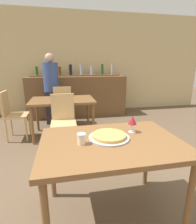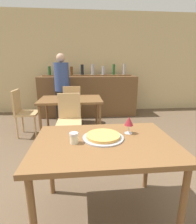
% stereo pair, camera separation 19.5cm
% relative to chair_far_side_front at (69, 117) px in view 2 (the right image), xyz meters
% --- Properties ---
extents(ground_plane, '(16.00, 16.00, 0.00)m').
position_rel_chair_far_side_front_xyz_m(ground_plane, '(0.39, -1.50, -0.53)').
color(ground_plane, brown).
extents(wall_back, '(8.00, 0.05, 2.80)m').
position_rel_chair_far_side_front_xyz_m(wall_back, '(0.39, 2.43, 0.87)').
color(wall_back, '#D1B784').
rests_on(wall_back, ground_plane).
extents(dining_table_near, '(1.18, 0.83, 0.76)m').
position_rel_chair_far_side_front_xyz_m(dining_table_near, '(0.39, -1.50, 0.15)').
color(dining_table_near, brown).
rests_on(dining_table_near, ground_plane).
extents(dining_table_far, '(1.20, 0.79, 0.73)m').
position_rel_chair_far_side_front_xyz_m(dining_table_far, '(-0.00, 0.57, 0.13)').
color(dining_table_far, brown).
rests_on(dining_table_far, ground_plane).
extents(bar_counter, '(2.60, 0.56, 1.07)m').
position_rel_chair_far_side_front_xyz_m(bar_counter, '(0.39, 1.93, 0.00)').
color(bar_counter, brown).
rests_on(bar_counter, ground_plane).
extents(bar_back_shelf, '(2.39, 0.24, 0.35)m').
position_rel_chair_far_side_front_xyz_m(bar_back_shelf, '(0.40, 2.07, 0.61)').
color(bar_back_shelf, brown).
rests_on(bar_back_shelf, bar_counter).
extents(chair_far_side_front, '(0.40, 0.40, 0.91)m').
position_rel_chair_far_side_front_xyz_m(chair_far_side_front, '(0.00, 0.00, 0.00)').
color(chair_far_side_front, tan).
rests_on(chair_far_side_front, ground_plane).
extents(chair_far_side_back, '(0.40, 0.40, 0.91)m').
position_rel_chair_far_side_front_xyz_m(chair_far_side_back, '(0.00, 1.13, 0.00)').
color(chair_far_side_back, tan).
rests_on(chair_far_side_back, ground_plane).
extents(chair_far_side_left, '(0.40, 0.40, 0.91)m').
position_rel_chair_far_side_front_xyz_m(chair_far_side_left, '(-0.93, 0.57, 0.00)').
color(chair_far_side_left, tan).
rests_on(chair_far_side_left, ground_plane).
extents(pizza_tray, '(0.35, 0.35, 0.04)m').
position_rel_chair_far_side_front_xyz_m(pizza_tray, '(0.39, -1.45, 0.25)').
color(pizza_tray, '#A3A3A8').
rests_on(pizza_tray, dining_table_near).
extents(cheese_shaker, '(0.07, 0.07, 0.09)m').
position_rel_chair_far_side_front_xyz_m(cheese_shaker, '(0.14, -1.52, 0.28)').
color(cheese_shaker, beige).
rests_on(cheese_shaker, dining_table_near).
extents(person_standing, '(0.34, 0.34, 1.62)m').
position_rel_chair_far_side_front_xyz_m(person_standing, '(-0.24, 1.35, 0.34)').
color(person_standing, '#2D2D38').
rests_on(person_standing, ground_plane).
extents(wine_glass, '(0.08, 0.08, 0.16)m').
position_rel_chair_far_side_front_xyz_m(wine_glass, '(0.64, -1.36, 0.35)').
color(wine_glass, silver).
rests_on(wine_glass, dining_table_near).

